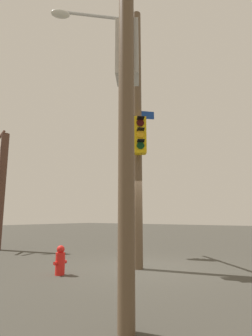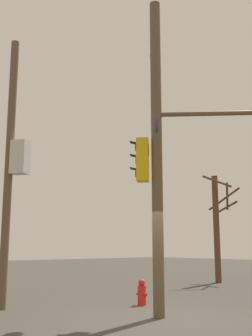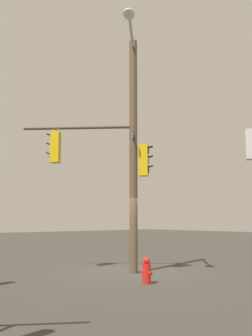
% 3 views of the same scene
% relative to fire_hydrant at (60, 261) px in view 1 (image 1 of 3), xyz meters
% --- Properties ---
extents(ground_plane, '(80.00, 80.00, 0.00)m').
position_rel_fire_hydrant_xyz_m(ground_plane, '(2.00, -1.26, -0.34)').
color(ground_plane, '#3C3A32').
extents(main_signal_pole_assembly, '(4.90, 3.36, 8.17)m').
position_rel_fire_hydrant_xyz_m(main_signal_pole_assembly, '(2.03, -0.79, 4.04)').
color(main_signal_pole_assembly, brown).
rests_on(main_signal_pole_assembly, ground).
extents(secondary_pole_assembly, '(0.70, 0.58, 7.72)m').
position_rel_fire_hydrant_xyz_m(secondary_pole_assembly, '(-1.76, -3.37, 3.59)').
color(secondary_pole_assembly, brown).
rests_on(secondary_pole_assembly, ground).
extents(fire_hydrant, '(0.38, 0.24, 0.73)m').
position_rel_fire_hydrant_xyz_m(fire_hydrant, '(0.00, 0.00, 0.00)').
color(fire_hydrant, red).
rests_on(fire_hydrant, ground).
extents(bare_tree_behind_pole, '(1.24, 1.41, 5.68)m').
position_rel_fire_hydrant_xyz_m(bare_tree_behind_pole, '(1.81, 6.41, 2.47)').
color(bare_tree_behind_pole, brown).
rests_on(bare_tree_behind_pole, ground).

